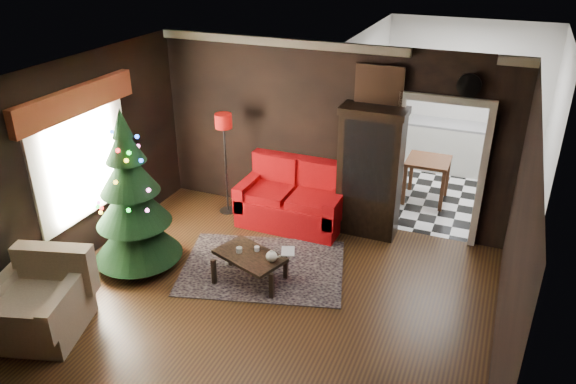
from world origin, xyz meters
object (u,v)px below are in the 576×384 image
at_px(curio_cabinet, 370,175).
at_px(floor_lamp, 226,165).
at_px(armchair, 37,299).
at_px(kitchen_table, 426,180).
at_px(teapot, 272,256).
at_px(wall_clock, 469,85).
at_px(loveseat, 292,195).
at_px(coffee_table, 250,267).
at_px(christmas_tree, 131,197).

distance_m(curio_cabinet, floor_lamp, 2.31).
relative_size(armchair, kitchen_table, 1.33).
height_order(armchair, teapot, armchair).
height_order(teapot, wall_clock, wall_clock).
height_order(loveseat, teapot, loveseat).
bearing_deg(coffee_table, loveseat, 92.45).
distance_m(coffee_table, teapot, 0.44).
height_order(loveseat, christmas_tree, christmas_tree).
relative_size(coffee_table, wall_clock, 2.81).
relative_size(floor_lamp, christmas_tree, 0.74).
bearing_deg(curio_cabinet, wall_clock, 8.53).
height_order(floor_lamp, coffee_table, floor_lamp).
relative_size(loveseat, teapot, 10.16).
bearing_deg(wall_clock, loveseat, -170.34).
distance_m(curio_cabinet, teapot, 2.12).
bearing_deg(armchair, kitchen_table, 39.16).
bearing_deg(wall_clock, kitchen_table, 113.75).
bearing_deg(kitchen_table, curio_cabinet, -114.44).
height_order(floor_lamp, armchair, floor_lamp).
xyz_separation_m(christmas_tree, coffee_table, (1.61, 0.22, -0.84)).
bearing_deg(christmas_tree, floor_lamp, 78.36).
relative_size(wall_clock, kitchen_table, 0.43).
bearing_deg(curio_cabinet, loveseat, -169.17).
bearing_deg(coffee_table, christmas_tree, -172.33).
relative_size(loveseat, curio_cabinet, 0.89).
distance_m(curio_cabinet, coffee_table, 2.30).
bearing_deg(curio_cabinet, armchair, -127.72).
distance_m(loveseat, kitchen_table, 2.45).
height_order(christmas_tree, armchair, christmas_tree).
xyz_separation_m(armchair, kitchen_table, (3.52, 5.15, -0.09)).
xyz_separation_m(loveseat, wall_clock, (2.35, 0.40, 1.88)).
height_order(floor_lamp, kitchen_table, floor_lamp).
bearing_deg(armchair, christmas_tree, 66.85).
distance_m(floor_lamp, armchair, 3.56).
xyz_separation_m(loveseat, armchair, (-1.72, -3.50, -0.04)).
bearing_deg(coffee_table, curio_cabinet, 60.28).
xyz_separation_m(curio_cabinet, floor_lamp, (-2.30, -0.22, -0.12)).
distance_m(armchair, kitchen_table, 6.24).
height_order(christmas_tree, teapot, christmas_tree).
height_order(curio_cabinet, kitchen_table, curio_cabinet).
distance_m(armchair, wall_clock, 5.95).
bearing_deg(teapot, floor_lamp, 132.20).
bearing_deg(floor_lamp, armchair, -99.39).
xyz_separation_m(armchair, wall_clock, (4.07, 3.90, 1.92)).
distance_m(armchair, coffee_table, 2.57).
xyz_separation_m(coffee_table, wall_clock, (2.28, 2.07, 2.17)).
height_order(floor_lamp, teapot, floor_lamp).
bearing_deg(armchair, curio_cabinet, 35.84).
height_order(curio_cabinet, coffee_table, curio_cabinet).
distance_m(armchair, teapot, 2.78).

